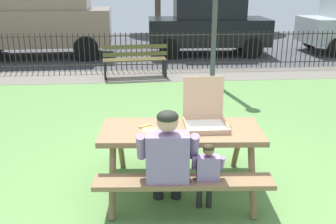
% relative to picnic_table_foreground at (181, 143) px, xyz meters
% --- Properties ---
extents(ground, '(28.00, 10.68, 0.02)m').
position_rel_picnic_table_foreground_xyz_m(ground, '(0.07, 1.10, -0.61)').
color(ground, '#63914C').
extents(cobblestone_walkway, '(28.00, 1.40, 0.01)m').
position_rel_picnic_table_foreground_xyz_m(cobblestone_walkway, '(0.07, 5.74, -0.60)').
color(cobblestone_walkway, slate).
extents(street_asphalt, '(28.00, 7.82, 0.01)m').
position_rel_picnic_table_foreground_xyz_m(street_asphalt, '(0.07, 10.35, -0.60)').
color(street_asphalt, '#424247').
extents(picnic_table_foreground, '(1.89, 1.59, 0.79)m').
position_rel_picnic_table_foreground_xyz_m(picnic_table_foreground, '(0.00, 0.00, 0.00)').
color(picnic_table_foreground, olive).
rests_on(picnic_table_foreground, ground).
extents(pizza_box_open, '(0.48, 0.50, 0.53)m').
position_rel_picnic_table_foreground_xyz_m(pizza_box_open, '(0.29, 0.13, 0.30)').
color(pizza_box_open, tan).
rests_on(pizza_box_open, picnic_table_foreground).
extents(pizza_slice_on_table, '(0.24, 0.27, 0.02)m').
position_rel_picnic_table_foreground_xyz_m(pizza_slice_on_table, '(-0.36, 0.03, 0.18)').
color(pizza_slice_on_table, '#E8D85B').
rests_on(pizza_slice_on_table, picnic_table_foreground).
extents(adult_at_table, '(0.62, 0.61, 1.19)m').
position_rel_picnic_table_foreground_xyz_m(adult_at_table, '(-0.19, -0.49, 0.06)').
color(adult_at_table, black).
rests_on(adult_at_table, ground).
extents(child_at_table, '(0.33, 0.33, 0.84)m').
position_rel_picnic_table_foreground_xyz_m(child_at_table, '(0.20, -0.54, -0.09)').
color(child_at_table, '#282828').
rests_on(child_at_table, ground).
extents(iron_fence_streetside, '(19.32, 0.03, 1.02)m').
position_rel_picnic_table_foreground_xyz_m(iron_fence_streetside, '(0.07, 6.44, -0.08)').
color(iron_fence_streetside, '#2D2823').
rests_on(iron_fence_streetside, ground).
extents(park_bench_center, '(1.63, 0.61, 0.85)m').
position_rel_picnic_table_foreground_xyz_m(park_bench_center, '(-0.54, 5.60, -0.18)').
color(park_bench_center, brown).
rests_on(park_bench_center, ground).
extents(parked_car_left, '(4.77, 2.22, 2.46)m').
position_rel_picnic_table_foreground_xyz_m(parked_car_left, '(-3.67, 8.67, 0.71)').
color(parked_car_left, gray).
rests_on(parked_car_left, ground).
extents(parked_car_center, '(3.94, 1.91, 1.98)m').
position_rel_picnic_table_foreground_xyz_m(parked_car_center, '(1.87, 8.67, 0.41)').
color(parked_car_center, black).
rests_on(parked_car_center, ground).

